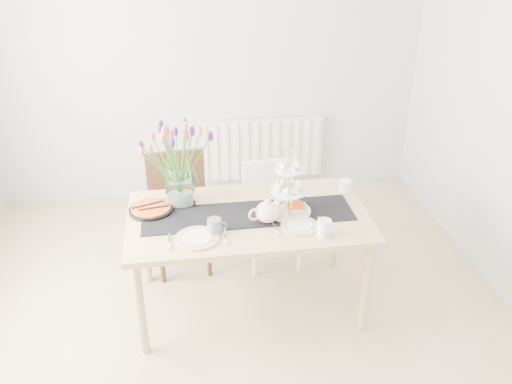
{
  "coord_description": "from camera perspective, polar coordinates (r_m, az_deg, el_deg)",
  "views": [
    {
      "loc": [
        -0.27,
        -2.65,
        2.58
      ],
      "look_at": [
        0.18,
        0.38,
        0.95
      ],
      "focal_mm": 38.0,
      "sensor_mm": 36.0,
      "label": 1
    }
  ],
  "objects": [
    {
      "name": "teapot",
      "position": [
        3.49,
        1.21,
        -2.12
      ],
      "size": [
        0.28,
        0.25,
        0.16
      ],
      "primitive_type": null,
      "rotation": [
        0.0,
        0.0,
        0.22
      ],
      "color": "white",
      "rests_on": "dining_table"
    },
    {
      "name": "cream_jug",
      "position": [
        3.93,
        9.38,
        0.63
      ],
      "size": [
        0.11,
        0.11,
        0.09
      ],
      "primitive_type": "cylinder",
      "rotation": [
        0.0,
        0.0,
        0.31
      ],
      "color": "white",
      "rests_on": "dining_table"
    },
    {
      "name": "cake_stand",
      "position": [
        3.57,
        3.47,
        -0.44
      ],
      "size": [
        0.3,
        0.3,
        0.44
      ],
      "rotation": [
        0.0,
        0.0,
        0.14
      ],
      "color": "gold",
      "rests_on": "dining_table"
    },
    {
      "name": "radiator",
      "position": [
        5.34,
        0.61,
        4.56
      ],
      "size": [
        1.2,
        0.08,
        0.6
      ],
      "primitive_type": "cube",
      "color": "white",
      "rests_on": "room_shell"
    },
    {
      "name": "mug_grey",
      "position": [
        3.39,
        -4.4,
        -3.64
      ],
      "size": [
        0.09,
        0.09,
        0.1
      ],
      "primitive_type": "cylinder",
      "rotation": [
        0.0,
        0.0,
        0.03
      ],
      "color": "slate",
      "rests_on": "dining_table"
    },
    {
      "name": "chair_white",
      "position": [
        4.29,
        1.53,
        -1.39
      ],
      "size": [
        0.42,
        0.42,
        0.81
      ],
      "rotation": [
        0.0,
        0.0,
        0.05
      ],
      "color": "white",
      "rests_on": "ground"
    },
    {
      "name": "chair_brown",
      "position": [
        4.24,
        -8.13,
        -1.06
      ],
      "size": [
        0.49,
        0.49,
        0.91
      ],
      "rotation": [
        0.0,
        0.0,
        0.09
      ],
      "color": "#381F14",
      "rests_on": "ground"
    },
    {
      "name": "plate_right",
      "position": [
        3.49,
        4.61,
        -3.56
      ],
      "size": [
        0.27,
        0.27,
        0.01
      ],
      "primitive_type": "cylinder",
      "rotation": [
        0.0,
        0.0,
        0.12
      ],
      "color": "silver",
      "rests_on": "dining_table"
    },
    {
      "name": "mug_orange",
      "position": [
        3.6,
        4.38,
        -1.76
      ],
      "size": [
        0.11,
        0.11,
        0.09
      ],
      "primitive_type": "cylinder",
      "rotation": [
        0.0,
        0.0,
        0.79
      ],
      "color": "#E74B19",
      "rests_on": "dining_table"
    },
    {
      "name": "mug_white",
      "position": [
        3.39,
        7.18,
        -3.79
      ],
      "size": [
        0.1,
        0.1,
        0.11
      ],
      "primitive_type": "cylinder",
      "rotation": [
        0.0,
        0.0,
        0.15
      ],
      "color": "silver",
      "rests_on": "dining_table"
    },
    {
      "name": "dining_table",
      "position": [
        3.65,
        -0.83,
        -3.46
      ],
      "size": [
        1.6,
        0.9,
        0.75
      ],
      "color": "tan",
      "rests_on": "ground"
    },
    {
      "name": "table_runner",
      "position": [
        3.6,
        -0.84,
        -2.37
      ],
      "size": [
        1.4,
        0.35,
        0.01
      ],
      "primitive_type": "cube",
      "color": "black",
      "rests_on": "dining_table"
    },
    {
      "name": "plate_left",
      "position": [
        3.37,
        -6.22,
        -4.87
      ],
      "size": [
        0.3,
        0.3,
        0.01
      ],
      "primitive_type": "cylinder",
      "rotation": [
        0.0,
        0.0,
        -0.08
      ],
      "color": "silver",
      "rests_on": "dining_table"
    },
    {
      "name": "room_shell",
      "position": [
        2.95,
        -2.33,
        2.36
      ],
      "size": [
        4.5,
        4.5,
        4.5
      ],
      "color": "tan",
      "rests_on": "ground"
    },
    {
      "name": "tulip_vase",
      "position": [
        3.61,
        -8.26,
        4.24
      ],
      "size": [
        0.7,
        0.7,
        0.6
      ],
      "rotation": [
        0.0,
        0.0,
        0.06
      ],
      "color": "silver",
      "rests_on": "dining_table"
    },
    {
      "name": "tart_tin",
      "position": [
        3.7,
        -10.99,
        -1.8
      ],
      "size": [
        0.3,
        0.3,
        0.04
      ],
      "rotation": [
        0.0,
        0.0,
        -0.1
      ],
      "color": "black",
      "rests_on": "dining_table"
    }
  ]
}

